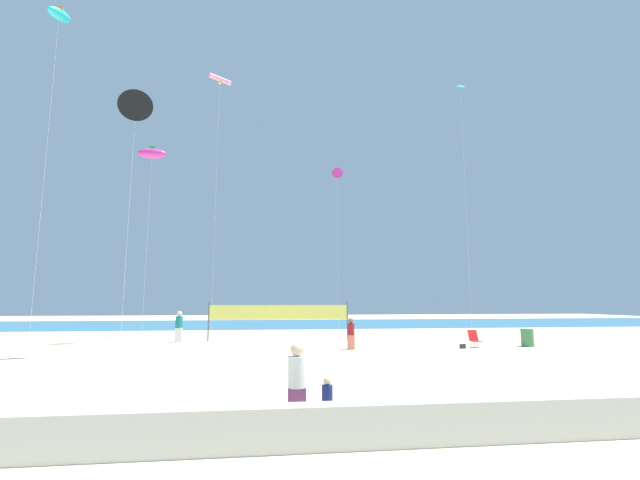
% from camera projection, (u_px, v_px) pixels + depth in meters
% --- Properties ---
extents(ground_plane, '(120.00, 120.00, 0.00)m').
position_uv_depth(ground_plane, '(307.00, 362.00, 17.24)').
color(ground_plane, beige).
extents(ocean_band, '(120.00, 20.00, 0.01)m').
position_uv_depth(ocean_band, '(279.00, 324.00, 46.73)').
color(ocean_band, teal).
rests_on(ocean_band, ground).
extents(boardwalk_ledge, '(28.00, 0.44, 0.71)m').
position_uv_depth(boardwalk_ledge, '(368.00, 425.00, 7.26)').
color(boardwalk_ledge, beige).
rests_on(boardwalk_ledge, ground).
extents(mother_figure, '(0.37, 0.37, 1.60)m').
position_uv_depth(mother_figure, '(297.00, 381.00, 8.53)').
color(mother_figure, '#7A3872').
rests_on(mother_figure, ground).
extents(toddler_figure, '(0.22, 0.22, 0.94)m').
position_uv_depth(toddler_figure, '(327.00, 400.00, 8.43)').
color(toddler_figure, gold).
rests_on(toddler_figure, ground).
extents(beachgoer_teal_shirt, '(0.42, 0.42, 1.83)m').
position_uv_depth(beachgoer_teal_shirt, '(179.00, 326.00, 25.77)').
color(beachgoer_teal_shirt, white).
rests_on(beachgoer_teal_shirt, ground).
extents(beachgoer_maroon_shirt, '(0.36, 0.36, 1.57)m').
position_uv_depth(beachgoer_maroon_shirt, '(351.00, 333.00, 21.86)').
color(beachgoer_maroon_shirt, '#EA7260').
rests_on(beachgoer_maroon_shirt, ground).
extents(folding_beach_chair, '(0.52, 0.65, 0.89)m').
position_uv_depth(folding_beach_chair, '(474.00, 338.00, 22.98)').
color(folding_beach_chair, red).
rests_on(folding_beach_chair, ground).
extents(trash_barrel, '(0.65, 0.65, 0.94)m').
position_uv_depth(trash_barrel, '(527.00, 338.00, 23.27)').
color(trash_barrel, '#3F7F4C').
rests_on(trash_barrel, ground).
extents(volleyball_net, '(8.81, 0.32, 2.40)m').
position_uv_depth(volleyball_net, '(280.00, 314.00, 27.17)').
color(volleyball_net, '#4C4C51').
rests_on(volleyball_net, ground).
extents(beach_handbag, '(0.29, 0.15, 0.23)m').
position_uv_depth(beach_handbag, '(463.00, 346.00, 22.22)').
color(beach_handbag, '#2D2D33').
rests_on(beach_handbag, ground).
extents(kite_pink_tube, '(1.73, 1.41, 19.79)m').
position_uv_depth(kite_pink_tube, '(220.00, 81.00, 33.56)').
color(kite_pink_tube, silver).
rests_on(kite_pink_tube, ground).
extents(kite_magenta_inflatable, '(1.86, 0.75, 12.12)m').
position_uv_depth(kite_magenta_inflatable, '(152.00, 154.00, 27.03)').
color(kite_magenta_inflatable, silver).
rests_on(kite_magenta_inflatable, ground).
extents(kite_cyan_diamond, '(0.68, 0.67, 19.64)m').
position_uv_depth(kite_cyan_diamond, '(461.00, 91.00, 34.12)').
color(kite_cyan_diamond, silver).
rests_on(kite_cyan_diamond, ground).
extents(kite_black_delta, '(1.66, 0.86, 12.51)m').
position_uv_depth(kite_black_delta, '(136.00, 107.00, 20.77)').
color(kite_black_delta, silver).
rests_on(kite_black_delta, ground).
extents(kite_magenta_delta, '(1.03, 0.49, 14.38)m').
position_uv_depth(kite_magenta_delta, '(337.00, 174.00, 38.93)').
color(kite_magenta_delta, silver).
rests_on(kite_magenta_delta, ground).
extents(kite_cyan_inflatable, '(1.02, 2.03, 19.02)m').
position_uv_depth(kite_cyan_inflatable, '(59.00, 15.00, 24.29)').
color(kite_cyan_inflatable, silver).
rests_on(kite_cyan_inflatable, ground).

